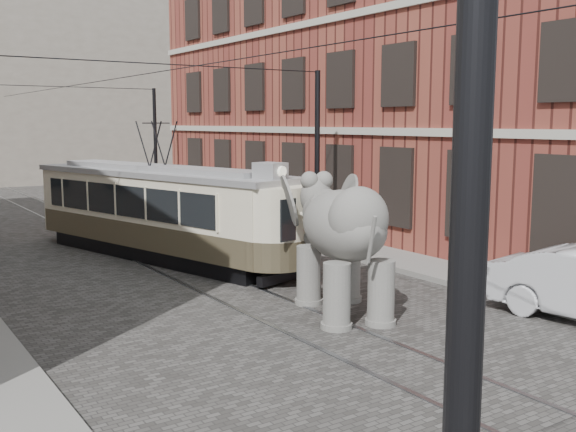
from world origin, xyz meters
TOP-DOWN VIEW (x-y plane):
  - ground at (0.00, 0.00)m, footprint 120.00×120.00m
  - tram_rails at (0.00, 0.00)m, footprint 1.54×80.00m
  - sidewalk_right at (6.00, 0.00)m, footprint 2.00×60.00m
  - brick_building at (11.00, 9.00)m, footprint 8.00×26.00m
  - catenary at (-0.20, 5.00)m, footprint 11.00×30.20m
  - tram at (0.15, 7.60)m, footprint 5.00×11.10m
  - elephant at (1.13, -0.60)m, footprint 4.27×5.73m

SIDE VIEW (x-z plane):
  - ground at x=0.00m, z-range 0.00..0.00m
  - tram_rails at x=0.00m, z-range 0.00..0.02m
  - sidewalk_right at x=6.00m, z-range 0.00..0.15m
  - elephant at x=1.13m, z-range 0.00..3.13m
  - tram at x=0.15m, z-range 0.00..4.32m
  - catenary at x=-0.20m, z-range 0.00..6.00m
  - brick_building at x=11.00m, z-range 0.00..12.00m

